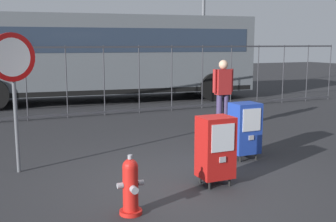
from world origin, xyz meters
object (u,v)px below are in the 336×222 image
(newspaper_box_secondary, at_px, (215,147))
(stop_sign, at_px, (13,73))
(newspaper_box_primary, at_px, (245,128))
(fire_hydrant, at_px, (131,186))
(pedestrian, at_px, (223,90))
(bus_near, at_px, (105,53))

(newspaper_box_secondary, distance_m, stop_sign, 3.33)
(stop_sign, bearing_deg, newspaper_box_primary, -12.16)
(fire_hydrant, relative_size, newspaper_box_secondary, 0.73)
(fire_hydrant, xyz_separation_m, newspaper_box_primary, (2.66, 1.50, 0.22))
(newspaper_box_primary, relative_size, newspaper_box_secondary, 1.00)
(pedestrian, bearing_deg, stop_sign, -161.62)
(pedestrian, bearing_deg, newspaper_box_primary, -112.50)
(fire_hydrant, relative_size, pedestrian, 0.45)
(pedestrian, bearing_deg, fire_hydrant, -133.14)
(pedestrian, distance_m, bus_near, 6.22)
(newspaper_box_secondary, height_order, bus_near, bus_near)
(fire_hydrant, xyz_separation_m, pedestrian, (3.65, 3.90, 0.60))
(fire_hydrant, distance_m, pedestrian, 5.37)
(bus_near, bearing_deg, pedestrian, -72.26)
(newspaper_box_primary, relative_size, pedestrian, 0.61)
(pedestrian, height_order, bus_near, bus_near)
(newspaper_box_primary, bearing_deg, bus_near, 91.55)
(newspaper_box_primary, bearing_deg, newspaper_box_secondary, -140.04)
(fire_hydrant, bearing_deg, pedestrian, 46.86)
(stop_sign, xyz_separation_m, bus_near, (3.55, 7.63, 0.11))
(fire_hydrant, xyz_separation_m, newspaper_box_secondary, (1.48, 0.51, 0.22))
(newspaper_box_secondary, bearing_deg, pedestrian, 57.33)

